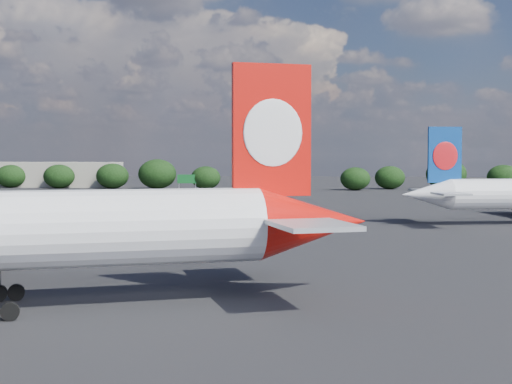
{
  "coord_description": "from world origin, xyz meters",
  "views": [
    {
      "loc": [
        19.76,
        -34.05,
        10.42
      ],
      "look_at": [
        16.0,
        12.0,
        8.0
      ],
      "focal_mm": 50.0,
      "sensor_mm": 36.0,
      "label": 1
    }
  ],
  "objects": [
    {
      "name": "ground",
      "position": [
        0.0,
        60.0,
        0.0
      ],
      "size": [
        500.0,
        500.0,
        0.0
      ],
      "primitive_type": "plane",
      "color": "black",
      "rests_on": "ground"
    },
    {
      "name": "terminal_building",
      "position": [
        -65.0,
        192.0,
        4.0
      ],
      "size": [
        42.0,
        16.0,
        8.0
      ],
      "color": "#9D9888",
      "rests_on": "ground"
    },
    {
      "name": "highway_sign",
      "position": [
        -18.0,
        176.0,
        3.13
      ],
      "size": [
        6.0,
        0.3,
        4.5
      ],
      "color": "#125C23",
      "rests_on": "ground"
    },
    {
      "name": "billboard_yellow",
      "position": [
        12.0,
        182.0,
        3.87
      ],
      "size": [
        5.0,
        0.3,
        5.5
      ],
      "color": "gold",
      "rests_on": "ground"
    },
    {
      "name": "horizon_treeline",
      "position": [
        7.26,
        181.55,
        3.85
      ],
      "size": [
        204.41,
        15.47,
        9.3
      ],
      "color": "black",
      "rests_on": "ground"
    }
  ]
}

